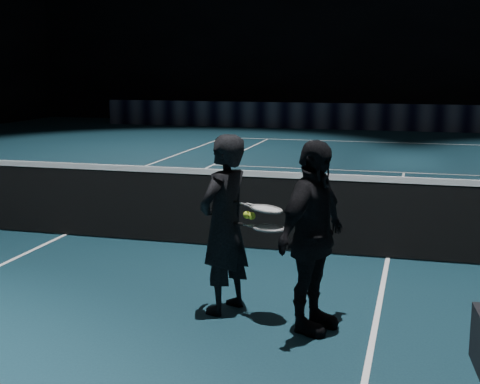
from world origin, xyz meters
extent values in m
plane|color=#0D2432|center=(0.00, 0.00, 0.00)|extent=(36.00, 36.00, 0.00)
cube|color=black|center=(0.00, 0.00, 0.45)|extent=(12.80, 0.02, 0.86)
cube|color=white|center=(0.00, 0.00, 0.92)|extent=(12.80, 0.03, 0.07)
cube|color=black|center=(0.00, 15.50, 0.45)|extent=(22.00, 0.15, 0.90)
imported|color=black|center=(-1.34, -2.07, 0.80)|extent=(0.56, 0.68, 1.59)
imported|color=black|center=(-0.52, -2.30, 0.80)|extent=(0.69, 1.01, 1.59)
camera|label=1|loc=(0.29, -7.54, 2.17)|focal=50.00mm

